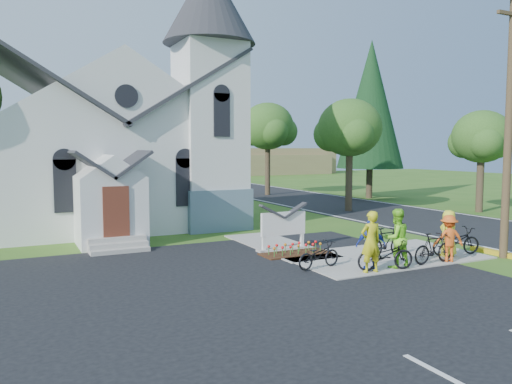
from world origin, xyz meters
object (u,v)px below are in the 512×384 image
bike_4 (456,241)px  bike_2 (385,255)px  bike_1 (434,248)px  bike_3 (387,242)px  cyclist_1 (396,238)px  cyclist_3 (449,238)px  utility_pole (511,107)px  cyclist_2 (371,245)px  bike_0 (319,255)px  cyclist_4 (449,233)px  cyclist_0 (371,242)px  church_sign (283,224)px

bike_4 → bike_2: bearing=111.0°
bike_1 → bike_3: size_ratio=0.99×
cyclist_1 → cyclist_3: size_ratio=1.20×
utility_pole → cyclist_3: utility_pole is taller
cyclist_1 → cyclist_3: 2.24m
cyclist_2 → bike_2: bearing=176.7°
bike_0 → bike_1: 4.05m
bike_2 → cyclist_4: cyclist_4 is taller
utility_pole → bike_1: utility_pole is taller
bike_0 → cyclist_2: size_ratio=1.02×
cyclist_3 → cyclist_4: size_ratio=0.96×
bike_1 → bike_4: (1.77, 0.65, -0.02)m
cyclist_0 → bike_2: cyclist_0 is taller
bike_2 → bike_0: bearing=70.7°
cyclist_0 → cyclist_4: 4.10m
bike_1 → bike_2: bike_1 is taller
cyclist_2 → cyclist_4: cyclist_4 is taller
cyclist_0 → cyclist_1: 1.17m
utility_pole → cyclist_3: size_ratio=6.16×
cyclist_0 → bike_4: size_ratio=1.00×
bike_0 → bike_3: bearing=-90.3°
bike_4 → utility_pole: bearing=-112.4°
bike_1 → cyclist_3: (0.68, 0.00, 0.28)m
cyclist_1 → utility_pole: bearing=-179.8°
cyclist_1 → bike_1: size_ratio=1.10×
bike_0 → bike_1: bike_1 is taller
cyclist_0 → cyclist_4: cyclist_0 is taller
bike_1 → cyclist_4: size_ratio=1.05×
bike_2 → cyclist_3: (2.79, 0.00, 0.31)m
church_sign → cyclist_3: church_sign is taller
church_sign → bike_1: 5.57m
cyclist_2 → bike_2: 0.57m
bike_0 → bike_2: bike_2 is taller
cyclist_3 → cyclist_4: cyclist_4 is taller
bike_0 → church_sign: bearing=-16.5°
utility_pole → bike_0: bearing=168.3°
bike_3 → cyclist_2: bearing=123.0°
bike_2 → church_sign: bearing=30.1°
cyclist_3 → bike_3: (-1.37, 1.58, -0.28)m
cyclist_2 → cyclist_4: (3.87, 0.40, 0.03)m
church_sign → utility_pole: bearing=-35.6°
bike_1 → cyclist_4: cyclist_4 is taller
cyclist_1 → bike_4: size_ratio=1.00×
church_sign → bike_4: size_ratio=1.13×
cyclist_2 → bike_3: bearing=-119.6°
cyclist_1 → bike_1: 1.61m
bike_3 → cyclist_4: cyclist_4 is taller
cyclist_3 → bike_3: 2.11m
cyclist_0 → church_sign: bearing=-76.8°
bike_0 → bike_2: (1.77, -1.16, 0.06)m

